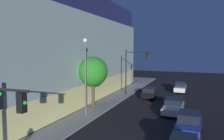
{
  "coord_description": "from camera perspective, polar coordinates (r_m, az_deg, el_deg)",
  "views": [
    {
      "loc": [
        -13.51,
        -4.54,
        7.08
      ],
      "look_at": [
        7.87,
        3.99,
        4.96
      ],
      "focal_mm": 35.24,
      "sensor_mm": 36.0,
      "label": 1
    }
  ],
  "objects": [
    {
      "name": "modern_building",
      "position": [
        38.31,
        -25.73,
        5.06
      ],
      "size": [
        37.26,
        31.12,
        14.72
      ],
      "color": "#4C4C51",
      "rests_on": "ground"
    },
    {
      "name": "car_white",
      "position": [
        38.8,
        17.32,
        -4.26
      ],
      "size": [
        4.73,
        2.0,
        1.64
      ],
      "color": "silver",
      "rests_on": "ground"
    },
    {
      "name": "sidewalk_tree",
      "position": [
        26.02,
        -4.95,
        -0.39
      ],
      "size": [
        3.51,
        3.51,
        6.15
      ],
      "color": "#4F391E",
      "rests_on": "sidewalk_corner"
    },
    {
      "name": "car_blue",
      "position": [
        20.24,
        19.33,
        -12.9
      ],
      "size": [
        4.56,
        2.28,
        1.74
      ],
      "color": "navy",
      "rests_on": "ground"
    },
    {
      "name": "street_lamp_sidewalk",
      "position": [
        22.77,
        -6.89,
        0.55
      ],
      "size": [
        0.44,
        0.44,
        8.1
      ],
      "color": "#5B5B5B",
      "rests_on": "sidewalk_corner"
    },
    {
      "name": "traffic_light_far_corner",
      "position": [
        33.72,
        5.46,
        1.29
      ],
      "size": [
        0.59,
        4.03,
        6.98
      ],
      "color": "black",
      "rests_on": "sidewalk_corner"
    },
    {
      "name": "car_black",
      "position": [
        32.91,
        9.84,
        -5.83
      ],
      "size": [
        4.15,
        2.12,
        1.54
      ],
      "color": "black",
      "rests_on": "ground"
    },
    {
      "name": "car_silver",
      "position": [
        25.8,
        15.66,
        -9.02
      ],
      "size": [
        4.8,
        2.26,
        1.6
      ],
      "color": "#B7BABF",
      "rests_on": "ground"
    }
  ]
}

